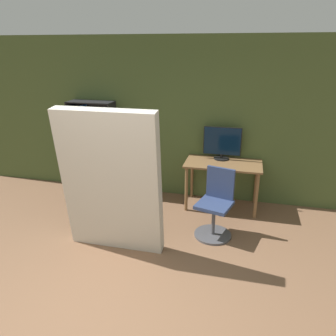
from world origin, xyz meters
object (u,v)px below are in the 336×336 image
mattress_near (111,183)px  office_chair (215,209)px  monitor (222,143)px  bookshelf (90,148)px

mattress_near → office_chair: bearing=28.8°
office_chair → mattress_near: mattress_near is taller
monitor → office_chair: bearing=-88.2°
monitor → office_chair: size_ratio=0.64×
monitor → mattress_near: 2.12m
monitor → mattress_near: bearing=-124.5°
monitor → office_chair: 1.25m
monitor → bookshelf: (-2.36, 0.01, -0.26)m
mattress_near → monitor: bearing=55.5°
office_chair → bookshelf: size_ratio=0.59×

